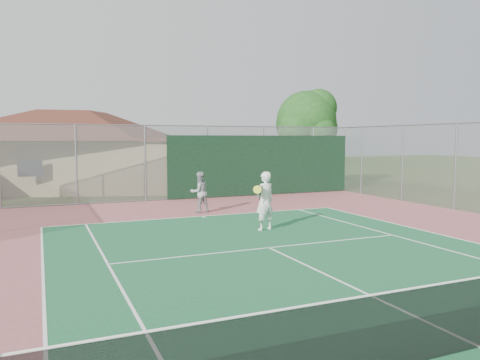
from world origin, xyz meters
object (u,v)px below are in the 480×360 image
Objects in this scene: player_white_front at (265,201)px; player_grey_back at (200,193)px; clubhouse at (75,142)px; tree at (308,123)px.

player_grey_back is at bearing -92.84° from player_white_front.
clubhouse is 2.44× the size of tree.
player_grey_back is (-0.74, 4.22, -0.13)m from player_white_front.
clubhouse is at bearing -86.27° from player_white_front.
clubhouse is 11.88m from player_grey_back.
player_white_front is at bearing -127.08° from tree.
tree is at bearing -139.85° from player_white_front.
tree reaches higher than player_grey_back.
clubhouse is at bearing 160.49° from tree.
player_grey_back is (-8.91, -6.60, -3.02)m from tree.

